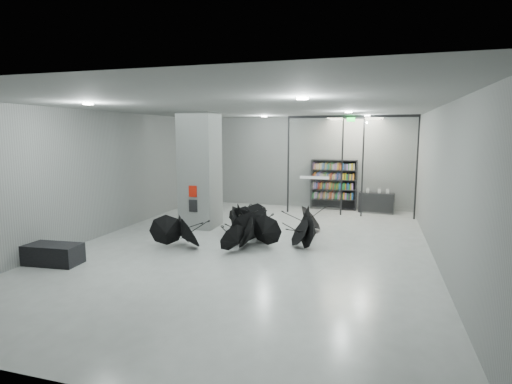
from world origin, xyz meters
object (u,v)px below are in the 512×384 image
(shop_counter, at_px, (376,203))
(bench, at_px, (50,254))
(bookshelf, at_px, (334,185))
(column, at_px, (200,171))
(umbrella_cluster, at_px, (251,230))

(shop_counter, bearing_deg, bench, -124.01)
(bookshelf, relative_size, shop_counter, 1.54)
(bench, xyz_separation_m, shop_counter, (7.92, 9.44, 0.17))
(column, distance_m, bookshelf, 6.38)
(shop_counter, height_order, umbrella_cluster, umbrella_cluster)
(bench, distance_m, bookshelf, 11.51)
(bench, relative_size, shop_counter, 1.13)
(shop_counter, relative_size, umbrella_cluster, 0.27)
(bench, distance_m, shop_counter, 12.33)
(bench, height_order, shop_counter, shop_counter)
(bookshelf, bearing_deg, shop_counter, -8.92)
(bench, height_order, umbrella_cluster, umbrella_cluster)
(shop_counter, bearing_deg, column, -137.25)
(bookshelf, bearing_deg, umbrella_cluster, -107.39)
(bookshelf, distance_m, shop_counter, 1.95)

